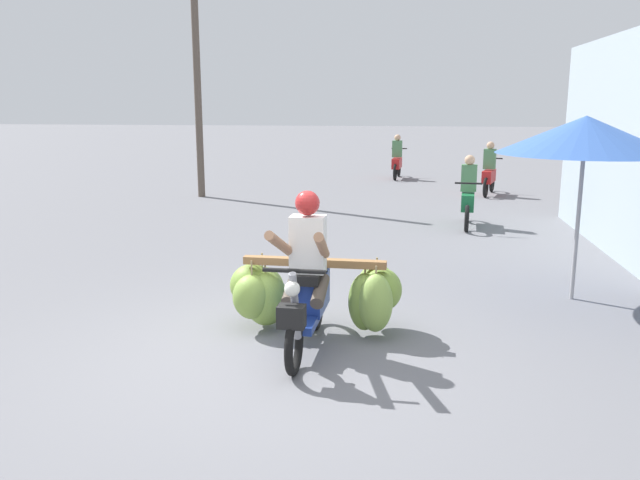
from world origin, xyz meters
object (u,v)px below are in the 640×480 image
Objects in this scene: motorbike_main_loaded at (309,290)px; utility_pole at (197,63)px; motorbike_distant_ahead_right at (489,174)px; motorbike_distant_far_ahead at (468,198)px; motorbike_distant_ahead_left at (397,161)px; market_umbrella_near_shop at (585,135)px.

utility_pole reaches higher than motorbike_main_loaded.
motorbike_distant_ahead_right is 8.00m from utility_pole.
utility_pole is (-6.46, 3.20, 2.77)m from motorbike_distant_far_ahead.
motorbike_distant_ahead_left and motorbike_distant_far_ahead have the same top height.
motorbike_main_loaded is at bearing -105.96° from motorbike_distant_ahead_right.
motorbike_distant_ahead_left is at bearing 126.17° from motorbike_distant_ahead_right.
motorbike_distant_ahead_right is (2.46, -3.36, 0.00)m from motorbike_distant_ahead_left.
market_umbrella_near_shop is at bearing -90.32° from motorbike_distant_ahead_right.
utility_pole reaches higher than market_umbrella_near_shop.
market_umbrella_near_shop reaches higher than motorbike_main_loaded.
motorbike_distant_far_ahead is 0.24× the size of utility_pole.
motorbike_distant_ahead_right is at bearing 74.04° from motorbike_main_loaded.
market_umbrella_near_shop is 0.34× the size of utility_pole.
utility_pole is at bearing 132.81° from market_umbrella_near_shop.
motorbike_distant_ahead_right is 4.58m from motorbike_distant_far_ahead.
motorbike_distant_ahead_left is at bearing 100.83° from market_umbrella_near_shop.
utility_pole reaches higher than motorbike_distant_ahead_right.
motorbike_distant_ahead_left is 0.72× the size of market_umbrella_near_shop.
motorbike_distant_far_ahead is 5.02m from market_umbrella_near_shop.
utility_pole is at bearing 114.01° from motorbike_main_loaded.
motorbike_distant_far_ahead is (1.52, -7.85, 0.00)m from motorbike_distant_ahead_left.
motorbike_distant_far_ahead is at bearing -79.01° from motorbike_distant_ahead_left.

